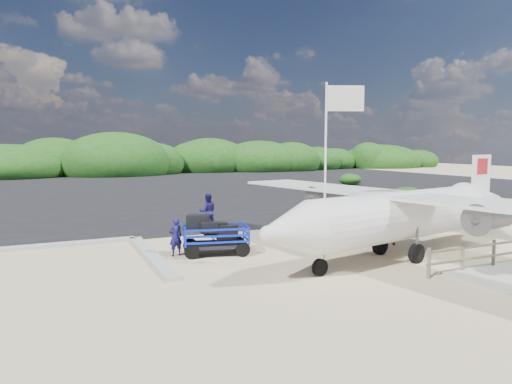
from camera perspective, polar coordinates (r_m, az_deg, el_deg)
ground at (r=18.07m, az=2.30°, el=-7.77°), size 160.00×160.00×0.00m
asphalt_apron at (r=46.53m, az=-14.72°, el=0.37°), size 90.00×50.00×0.04m
lagoon at (r=17.69m, az=-27.55°, el=-8.73°), size 9.00×7.00×0.40m
walkway_pad at (r=17.11m, az=29.13°, el=-9.28°), size 3.50×2.50×0.10m
vegetation_band at (r=71.22m, az=-18.24°, el=2.09°), size 124.00×8.00×4.40m
fence at (r=18.08m, az=27.50°, el=-8.42°), size 6.40×2.00×1.10m
baggage_cart at (r=18.06m, az=-5.02°, el=-7.79°), size 2.98×2.12×1.35m
flagpole at (r=16.14m, az=8.47°, el=-9.48°), size 1.37×0.98×6.34m
signboard at (r=20.20m, az=14.89°, el=-6.51°), size 1.67×0.66×1.40m
crew_a at (r=17.89m, az=-10.02°, el=-5.55°), size 0.59×0.44×1.49m
crew_b at (r=23.21m, az=-6.06°, el=-2.44°), size 1.01×0.85×1.85m
crew_c at (r=22.02m, az=8.06°, el=-3.28°), size 1.00×0.65×1.57m
aircraft_large at (r=42.70m, az=9.14°, el=0.02°), size 18.99×18.99×4.88m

